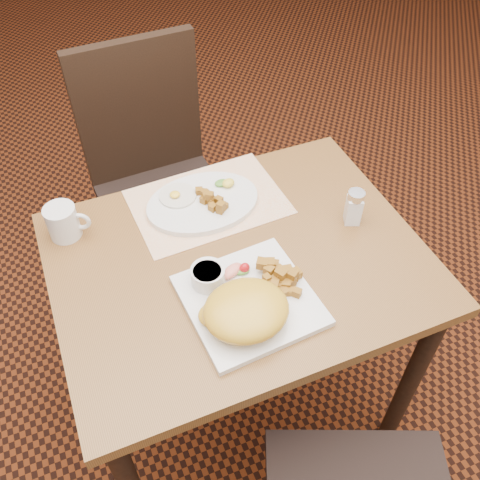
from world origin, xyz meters
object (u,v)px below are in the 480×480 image
Objects in this scene: plate_oval at (203,203)px; plate_square at (250,300)px; chair_far at (156,172)px; coffee_mug at (64,222)px; salt_shaker at (354,207)px; table at (239,285)px.

plate_square is at bearing -91.88° from plate_oval.
coffee_mug is at bearing 48.83° from chair_far.
salt_shaker is at bearing -18.78° from coffee_mug.
plate_square is 2.61× the size of coffee_mug.
plate_square reaches higher than table.
salt_shaker is at bearing 0.88° from table.
salt_shaker reaches higher than coffee_mug.
plate_oval reaches higher than plate_square.
coffee_mug is (-0.33, -0.41, 0.26)m from chair_far.
chair_far is 9.70× the size of salt_shaker.
table is at bearing -32.74° from coffee_mug.
plate_oval is 0.40m from salt_shaker.
coffee_mug is (-0.34, 0.38, 0.04)m from plate_square.
plate_square is 0.38m from salt_shaker.
plate_square is at bearing -102.55° from table.
coffee_mug reaches higher than plate_square.
salt_shaker is (0.34, -0.20, 0.04)m from plate_oval.
plate_square is at bearing -158.20° from salt_shaker.
plate_oval is at bearing 148.94° from salt_shaker.
plate_oval is (-0.02, 0.21, 0.12)m from table.
plate_square is at bearing 88.75° from chair_far.
chair_far is 0.81m from plate_square.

